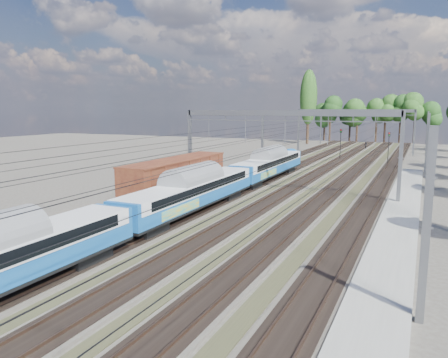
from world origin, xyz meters
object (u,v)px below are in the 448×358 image
at_px(emu_train, 190,187).
at_px(worker, 366,146).
at_px(signal_near, 341,140).
at_px(freight_boxcar, 177,176).
at_px(signal_far, 389,144).

bearing_deg(emu_train, worker, 85.23).
bearing_deg(worker, signal_near, 173.73).
xyz_separation_m(freight_boxcar, signal_near, (8.71, 42.51, 1.04)).
xyz_separation_m(worker, signal_near, (-1.70, -22.99, 2.67)).
xyz_separation_m(emu_train, worker, (5.90, 70.76, -1.67)).
height_order(emu_train, freight_boxcar, emu_train).
xyz_separation_m(worker, signal_far, (6.70, -26.67, 2.53)).
distance_m(freight_boxcar, signal_far, 42.44).
height_order(freight_boxcar, signal_near, signal_near).
distance_m(emu_train, worker, 71.02).
height_order(freight_boxcar, worker, freight_boxcar).
bearing_deg(signal_far, emu_train, -121.81).
distance_m(freight_boxcar, signal_near, 43.40).
bearing_deg(signal_near, signal_far, -3.61).
bearing_deg(emu_train, signal_far, 74.05).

